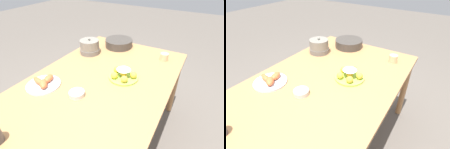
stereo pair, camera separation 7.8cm
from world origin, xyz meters
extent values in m
plane|color=#5B544C|center=(0.00, 0.00, 0.00)|extent=(12.00, 12.00, 0.00)
cylinder|color=#A87547|center=(0.74, -0.47, 0.35)|extent=(0.06, 0.06, 0.69)
cylinder|color=#A87547|center=(0.74, 0.47, 0.35)|extent=(0.06, 0.06, 0.69)
cube|color=#A87547|center=(0.00, 0.00, 0.71)|extent=(1.58, 1.04, 0.03)
cylinder|color=#99CC4C|center=(0.11, -0.15, 0.73)|extent=(0.23, 0.23, 0.02)
sphere|color=yellow|center=(0.19, -0.14, 0.77)|extent=(0.05, 0.05, 0.05)
sphere|color=yellow|center=(0.14, -0.07, 0.77)|extent=(0.05, 0.05, 0.05)
sphere|color=yellow|center=(0.05, -0.10, 0.77)|extent=(0.05, 0.05, 0.05)
sphere|color=yellow|center=(0.04, -0.18, 0.77)|extent=(0.05, 0.05, 0.05)
sphere|color=yellow|center=(0.12, -0.22, 0.77)|extent=(0.05, 0.05, 0.05)
ellipsoid|color=white|center=(0.11, -0.15, 0.80)|extent=(0.11, 0.11, 0.02)
sphere|color=yellow|center=(0.11, -0.15, 0.77)|extent=(0.05, 0.05, 0.05)
cylinder|color=#3D3833|center=(0.63, 0.16, 0.76)|extent=(0.29, 0.29, 0.08)
cylinder|color=brown|center=(0.63, 0.16, 0.80)|extent=(0.23, 0.23, 0.01)
cylinder|color=beige|center=(-0.24, 0.04, 0.74)|extent=(0.11, 0.11, 0.03)
cylinder|color=olive|center=(-0.24, 0.04, 0.75)|extent=(0.08, 0.08, 0.01)
cylinder|color=silver|center=(-0.27, 0.33, 0.73)|extent=(0.25, 0.25, 0.01)
ellipsoid|color=#E06033|center=(-0.22, 0.32, 0.76)|extent=(0.11, 0.08, 0.04)
ellipsoid|color=#E06033|center=(-0.28, 0.37, 0.76)|extent=(0.07, 0.12, 0.04)
ellipsoid|color=#E06033|center=(-0.29, 0.30, 0.76)|extent=(0.11, 0.12, 0.05)
cylinder|color=#DBB27F|center=(0.56, -0.34, 0.76)|extent=(0.08, 0.08, 0.07)
cylinder|color=#66605B|center=(0.35, 0.34, 0.75)|extent=(0.19, 0.19, 0.05)
cylinder|color=slate|center=(0.35, 0.34, 0.82)|extent=(0.18, 0.18, 0.09)
sphere|color=slate|center=(0.35, 0.34, 0.87)|extent=(0.02, 0.02, 0.02)
camera|label=1|loc=(-0.93, -0.62, 1.49)|focal=28.00mm
camera|label=2|loc=(-0.89, -0.69, 1.49)|focal=28.00mm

